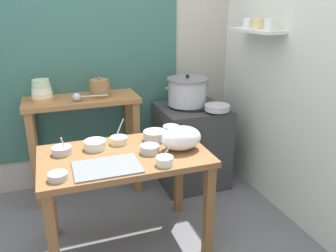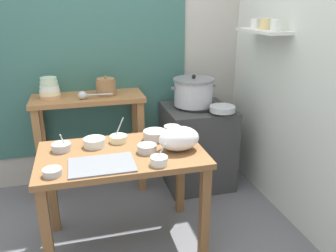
% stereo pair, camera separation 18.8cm
% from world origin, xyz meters
% --- Properties ---
extents(ground_plane, '(9.00, 9.00, 0.00)m').
position_xyz_m(ground_plane, '(0.00, 0.00, 0.00)').
color(ground_plane, slate).
extents(wall_back, '(4.40, 0.12, 2.60)m').
position_xyz_m(wall_back, '(0.08, 1.10, 1.30)').
color(wall_back, '#B2ADA3').
rests_on(wall_back, ground).
extents(wall_right, '(0.30, 3.20, 2.60)m').
position_xyz_m(wall_right, '(1.40, 0.20, 1.30)').
color(wall_right, silver).
rests_on(wall_right, ground).
extents(prep_table, '(1.10, 0.66, 0.72)m').
position_xyz_m(prep_table, '(0.04, -0.02, 0.61)').
color(prep_table, brown).
rests_on(prep_table, ground).
extents(back_shelf_table, '(0.96, 0.40, 0.90)m').
position_xyz_m(back_shelf_table, '(-0.14, 0.83, 0.68)').
color(back_shelf_table, '#9E6B3D').
rests_on(back_shelf_table, ground).
extents(stove_block, '(0.60, 0.61, 0.78)m').
position_xyz_m(stove_block, '(0.83, 0.70, 0.38)').
color(stove_block, '#383838').
rests_on(stove_block, ground).
extents(steamer_pot, '(0.42, 0.37, 0.28)m').
position_xyz_m(steamer_pot, '(0.79, 0.72, 0.90)').
color(steamer_pot, '#B7BABF').
rests_on(steamer_pot, stove_block).
extents(clay_pot, '(0.17, 0.17, 0.17)m').
position_xyz_m(clay_pot, '(0.02, 0.83, 0.97)').
color(clay_pot, olive).
rests_on(clay_pot, back_shelf_table).
extents(bowl_stack_enamel, '(0.18, 0.18, 0.18)m').
position_xyz_m(bowl_stack_enamel, '(-0.44, 0.85, 0.98)').
color(bowl_stack_enamel, tan).
rests_on(bowl_stack_enamel, back_shelf_table).
extents(ladle, '(0.29, 0.07, 0.07)m').
position_xyz_m(ladle, '(-0.17, 0.73, 0.94)').
color(ladle, '#B7BABF').
rests_on(ladle, back_shelf_table).
extents(serving_tray, '(0.40, 0.28, 0.01)m').
position_xyz_m(serving_tray, '(-0.11, -0.19, 0.72)').
color(serving_tray, slate).
rests_on(serving_tray, prep_table).
extents(plastic_bag, '(0.28, 0.19, 0.17)m').
position_xyz_m(plastic_bag, '(0.42, -0.09, 0.80)').
color(plastic_bag, white).
rests_on(plastic_bag, prep_table).
extents(wide_pan, '(0.22, 0.22, 0.05)m').
position_xyz_m(wide_pan, '(0.97, 0.47, 0.80)').
color(wide_pan, '#B7BABF').
rests_on(wide_pan, stove_block).
extents(prep_bowl_0, '(0.12, 0.12, 0.18)m').
position_xyz_m(prep_bowl_0, '(0.04, 0.16, 0.75)').
color(prep_bowl_0, beige).
rests_on(prep_bowl_0, prep_table).
extents(prep_bowl_1, '(0.13, 0.13, 0.05)m').
position_xyz_m(prep_bowl_1, '(0.20, -0.07, 0.75)').
color(prep_bowl_1, '#B7BABF').
rests_on(prep_bowl_1, prep_table).
extents(prep_bowl_2, '(0.13, 0.13, 0.13)m').
position_xyz_m(prep_bowl_2, '(-0.35, 0.11, 0.75)').
color(prep_bowl_2, '#B7BABF').
rests_on(prep_bowl_2, prep_table).
extents(prep_bowl_3, '(0.15, 0.15, 0.06)m').
position_xyz_m(prep_bowl_3, '(-0.13, 0.12, 0.75)').
color(prep_bowl_3, silver).
rests_on(prep_bowl_3, prep_table).
extents(prep_bowl_4, '(0.17, 0.17, 0.07)m').
position_xyz_m(prep_bowl_4, '(0.30, 0.14, 0.76)').
color(prep_bowl_4, '#B7BABF').
rests_on(prep_bowl_4, prep_table).
extents(prep_bowl_5, '(0.11, 0.11, 0.14)m').
position_xyz_m(prep_bowl_5, '(0.24, -0.27, 0.75)').
color(prep_bowl_5, silver).
rests_on(prep_bowl_5, prep_table).
extents(prep_bowl_6, '(0.12, 0.12, 0.07)m').
position_xyz_m(prep_bowl_6, '(0.45, 0.20, 0.76)').
color(prep_bowl_6, '#B7BABF').
rests_on(prep_bowl_6, prep_table).
extents(prep_bowl_7, '(0.11, 0.11, 0.04)m').
position_xyz_m(prep_bowl_7, '(-0.39, -0.25, 0.74)').
color(prep_bowl_7, '#B7BABF').
rests_on(prep_bowl_7, prep_table).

